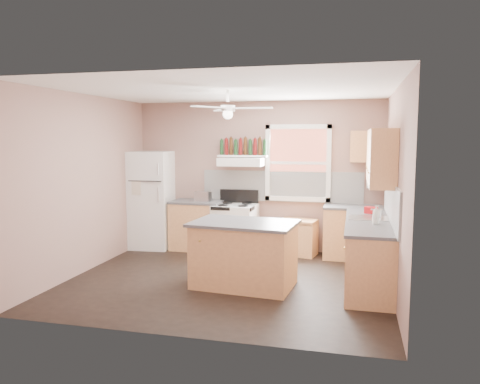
% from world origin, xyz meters
% --- Properties ---
extents(floor, '(4.50, 4.50, 0.00)m').
position_xyz_m(floor, '(0.00, 0.00, 0.00)').
color(floor, black).
rests_on(floor, ground).
extents(ceiling, '(4.50, 4.50, 0.00)m').
position_xyz_m(ceiling, '(0.00, 0.00, 2.70)').
color(ceiling, white).
rests_on(ceiling, ground).
extents(wall_back, '(4.50, 0.05, 2.70)m').
position_xyz_m(wall_back, '(0.00, 2.02, 1.35)').
color(wall_back, '#8C6A5F').
rests_on(wall_back, ground).
extents(wall_right, '(0.05, 4.00, 2.70)m').
position_xyz_m(wall_right, '(2.27, 0.00, 1.35)').
color(wall_right, '#8C6A5F').
rests_on(wall_right, ground).
extents(wall_left, '(0.05, 4.00, 2.70)m').
position_xyz_m(wall_left, '(-2.27, 0.00, 1.35)').
color(wall_left, '#8C6A5F').
rests_on(wall_left, ground).
extents(backsplash_back, '(2.90, 0.03, 0.55)m').
position_xyz_m(backsplash_back, '(0.45, 1.99, 1.18)').
color(backsplash_back, white).
rests_on(backsplash_back, wall_back).
extents(backsplash_right, '(0.03, 2.60, 0.55)m').
position_xyz_m(backsplash_right, '(2.23, 0.30, 1.18)').
color(backsplash_right, white).
rests_on(backsplash_right, wall_right).
extents(window_view, '(1.00, 0.02, 1.20)m').
position_xyz_m(window_view, '(0.75, 1.98, 1.60)').
color(window_view, brown).
rests_on(window_view, wall_back).
extents(window_frame, '(1.16, 0.07, 1.36)m').
position_xyz_m(window_frame, '(0.75, 1.96, 1.60)').
color(window_frame, white).
rests_on(window_frame, wall_back).
extents(refrigerator, '(0.81, 0.79, 1.80)m').
position_xyz_m(refrigerator, '(-1.95, 1.66, 0.90)').
color(refrigerator, white).
rests_on(refrigerator, floor).
extents(base_cabinet_left, '(0.90, 0.60, 0.86)m').
position_xyz_m(base_cabinet_left, '(-1.06, 1.70, 0.43)').
color(base_cabinet_left, '#B77C4C').
rests_on(base_cabinet_left, floor).
extents(counter_left, '(0.92, 0.62, 0.04)m').
position_xyz_m(counter_left, '(-1.06, 1.70, 0.88)').
color(counter_left, '#424244').
rests_on(counter_left, base_cabinet_left).
extents(toaster, '(0.29, 0.18, 0.18)m').
position_xyz_m(toaster, '(-0.92, 1.63, 0.99)').
color(toaster, silver).
rests_on(toaster, counter_left).
extents(stove, '(0.76, 0.69, 0.86)m').
position_xyz_m(stove, '(-0.32, 1.63, 0.43)').
color(stove, white).
rests_on(stove, floor).
extents(range_hood, '(0.78, 0.50, 0.14)m').
position_xyz_m(range_hood, '(-0.23, 1.75, 1.62)').
color(range_hood, white).
rests_on(range_hood, wall_back).
extents(bottle_shelf, '(0.90, 0.26, 0.03)m').
position_xyz_m(bottle_shelf, '(-0.23, 1.87, 1.72)').
color(bottle_shelf, white).
rests_on(bottle_shelf, range_hood).
extents(cart, '(0.69, 0.52, 0.63)m').
position_xyz_m(cart, '(0.80, 1.71, 0.31)').
color(cart, '#B77C4C').
rests_on(cart, floor).
extents(base_cabinet_corner, '(1.00, 0.60, 0.86)m').
position_xyz_m(base_cabinet_corner, '(1.75, 1.70, 0.43)').
color(base_cabinet_corner, '#B77C4C').
rests_on(base_cabinet_corner, floor).
extents(base_cabinet_right, '(0.60, 2.20, 0.86)m').
position_xyz_m(base_cabinet_right, '(1.95, 0.30, 0.43)').
color(base_cabinet_right, '#B77C4C').
rests_on(base_cabinet_right, floor).
extents(counter_corner, '(1.02, 0.62, 0.04)m').
position_xyz_m(counter_corner, '(1.75, 1.70, 0.88)').
color(counter_corner, '#424244').
rests_on(counter_corner, base_cabinet_corner).
extents(counter_right, '(0.62, 2.22, 0.04)m').
position_xyz_m(counter_right, '(1.94, 0.30, 0.88)').
color(counter_right, '#424244').
rests_on(counter_right, base_cabinet_right).
extents(sink, '(0.55, 0.45, 0.03)m').
position_xyz_m(sink, '(1.94, 0.50, 0.90)').
color(sink, silver).
rests_on(sink, counter_right).
extents(faucet, '(0.03, 0.03, 0.14)m').
position_xyz_m(faucet, '(2.10, 0.50, 0.97)').
color(faucet, silver).
rests_on(faucet, sink).
extents(upper_cabinet_right, '(0.33, 1.80, 0.76)m').
position_xyz_m(upper_cabinet_right, '(2.08, 0.50, 1.78)').
color(upper_cabinet_right, '#B77C4C').
rests_on(upper_cabinet_right, wall_right).
extents(upper_cabinet_corner, '(0.60, 0.33, 0.52)m').
position_xyz_m(upper_cabinet_corner, '(1.95, 1.83, 1.90)').
color(upper_cabinet_corner, '#B77C4C').
rests_on(upper_cabinet_corner, wall_back).
extents(paper_towel, '(0.26, 0.12, 0.12)m').
position_xyz_m(paper_towel, '(2.07, 1.86, 1.25)').
color(paper_towel, white).
rests_on(paper_towel, wall_back).
extents(island, '(1.40, 0.96, 0.86)m').
position_xyz_m(island, '(0.28, -0.20, 0.43)').
color(island, '#B77C4C').
rests_on(island, floor).
extents(island_top, '(1.48, 1.04, 0.04)m').
position_xyz_m(island_top, '(0.28, -0.20, 0.88)').
color(island_top, '#424244').
rests_on(island_top, island).
extents(ceiling_fan_hub, '(0.20, 0.20, 0.08)m').
position_xyz_m(ceiling_fan_hub, '(0.00, 0.00, 2.45)').
color(ceiling_fan_hub, white).
rests_on(ceiling_fan_hub, ceiling).
extents(soap_bottle, '(0.13, 0.13, 0.25)m').
position_xyz_m(soap_bottle, '(2.02, 0.05, 1.03)').
color(soap_bottle, silver).
rests_on(soap_bottle, counter_right).
extents(red_caddy, '(0.21, 0.16, 0.10)m').
position_xyz_m(red_caddy, '(1.99, 0.96, 0.95)').
color(red_caddy, red).
rests_on(red_caddy, counter_right).
extents(wine_bottles, '(0.86, 0.06, 0.31)m').
position_xyz_m(wine_bottles, '(-0.23, 1.87, 1.88)').
color(wine_bottles, '#143819').
rests_on(wine_bottles, bottle_shelf).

